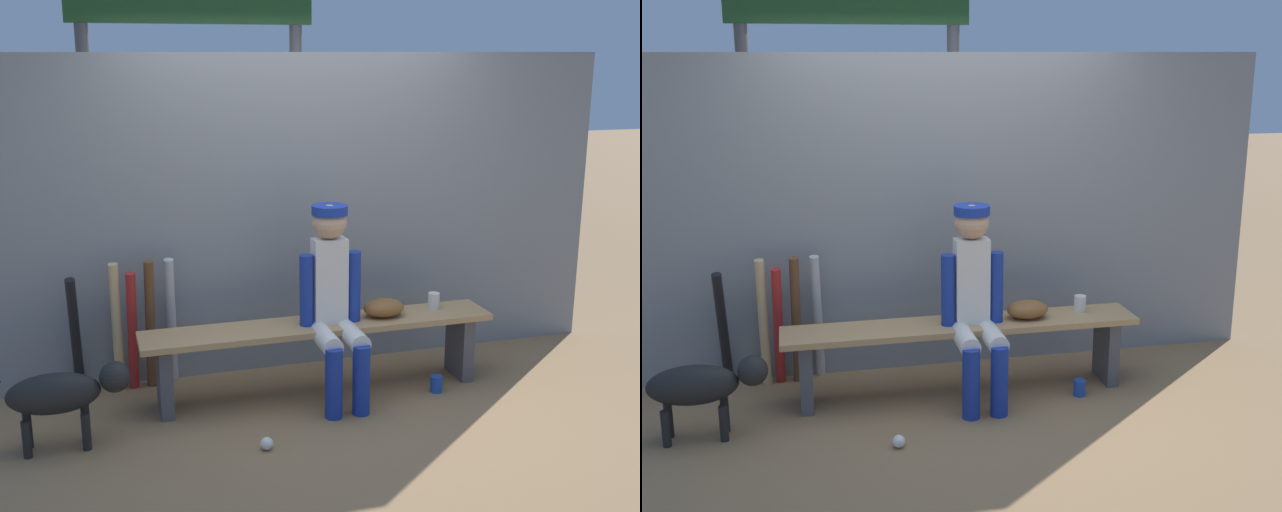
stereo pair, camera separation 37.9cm
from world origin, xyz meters
The scene contains 15 objects.
ground_plane centered at (0.00, 0.00, 0.00)m, with size 30.00×30.00×0.00m, color olive.
chainlink_fence centered at (0.00, 0.54, 1.10)m, with size 4.59×0.03×2.21m, color gray.
dugout_bench centered at (0.00, 0.00, 0.38)m, with size 2.33×0.36×0.49m.
player_seated centered at (0.06, -0.11, 0.69)m, with size 0.41×0.55×1.27m.
baseball_glove centered at (0.44, 0.00, 0.55)m, with size 0.28×0.20×0.12m, color brown.
bat_aluminum_silver centered at (-0.91, 0.44, 0.45)m, with size 0.06×0.06×0.91m, color #B7B7BC.
bat_wood_dark centered at (-1.06, 0.38, 0.46)m, with size 0.06×0.06×0.92m, color brown.
bat_aluminum_red centered at (-1.18, 0.38, 0.42)m, with size 0.06×0.06×0.85m, color #B22323.
bat_wood_natural centered at (-1.27, 0.39, 0.45)m, with size 0.06×0.06×0.90m, color tan.
bat_aluminum_black centered at (-1.54, 0.41, 0.42)m, with size 0.06×0.06×0.85m, color black.
baseball centered at (-0.52, -0.66, 0.04)m, with size 0.07×0.07×0.07m, color white.
cup_on_ground centered at (0.75, -0.21, 0.06)m, with size 0.08×0.08×0.11m, color #1E47AD.
cup_on_bench centered at (0.84, 0.06, 0.55)m, with size 0.08×0.08×0.11m, color silver.
scoreboard centered at (-0.48, 1.57, 2.46)m, with size 2.13×0.27×3.52m.
dog centered at (-1.61, -0.30, 0.34)m, with size 0.84×0.20×0.49m.
Camera 1 is at (-1.42, -4.69, 2.21)m, focal length 44.53 mm.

